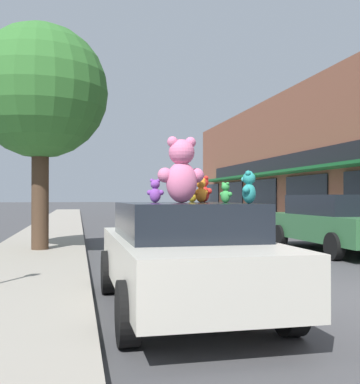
{
  "coord_description": "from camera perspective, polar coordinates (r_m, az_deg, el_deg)",
  "views": [
    {
      "loc": [
        -3.97,
        -6.07,
        1.43
      ],
      "look_at": [
        -2.15,
        2.48,
        1.52
      ],
      "focal_mm": 45.0,
      "sensor_mm": 36.0,
      "label": 1
    }
  ],
  "objects": [
    {
      "name": "street_tree",
      "position": [
        12.53,
        -16.21,
        11.28
      ],
      "size": [
        3.29,
        3.29,
        5.53
      ],
      "color": "#473323",
      "rests_on": "sidewalk_near"
    },
    {
      "name": "teddy_bear_orange",
      "position": [
        6.65,
        2.48,
        0.17
      ],
      "size": [
        0.26,
        0.19,
        0.34
      ],
      "rotation": [
        0.0,
        0.0,
        3.56
      ],
      "color": "orange",
      "rests_on": "plush_art_car"
    },
    {
      "name": "teddy_bear_teal",
      "position": [
        5.5,
        8.16,
        0.5
      ],
      "size": [
        0.23,
        0.27,
        0.37
      ],
      "rotation": [
        0.0,
        0.0,
        4.15
      ],
      "color": "teal",
      "rests_on": "plush_art_car"
    },
    {
      "name": "teddy_bear_yellow",
      "position": [
        6.89,
        1.45,
        0.02
      ],
      "size": [
        0.23,
        0.17,
        0.31
      ],
      "rotation": [
        0.0,
        0.0,
        2.76
      ],
      "color": "yellow",
      "rests_on": "plush_art_car"
    },
    {
      "name": "teddy_bear_giant",
      "position": [
        6.09,
        0.18,
        2.5
      ],
      "size": [
        0.62,
        0.39,
        0.84
      ],
      "rotation": [
        0.0,
        0.0,
        3.2
      ],
      "color": "pink",
      "rests_on": "plush_art_car"
    },
    {
      "name": "parked_car_far_center",
      "position": [
        13.11,
        17.92,
        -3.37
      ],
      "size": [
        1.95,
        4.75,
        1.49
      ],
      "color": "#336B3D",
      "rests_on": "ground_plane"
    },
    {
      "name": "teddy_bear_purple",
      "position": [
        6.49,
        -2.95,
        0.12
      ],
      "size": [
        0.24,
        0.17,
        0.32
      ],
      "rotation": [
        0.0,
        0.0,
        2.79
      ],
      "color": "purple",
      "rests_on": "plush_art_car"
    },
    {
      "name": "plush_art_car",
      "position": [
        6.09,
        0.32,
        -7.19
      ],
      "size": [
        1.89,
        4.19,
        1.36
      ],
      "rotation": [
        0.0,
        0.0,
        0.01
      ],
      "color": "beige",
      "rests_on": "ground_plane"
    },
    {
      "name": "teddy_bear_green",
      "position": [
        5.89,
        5.42,
        -0.11
      ],
      "size": [
        0.16,
        0.19,
        0.26
      ],
      "rotation": [
        0.0,
        0.0,
        2.1
      ],
      "color": "green",
      "rests_on": "plush_art_car"
    },
    {
      "name": "teddy_bear_red",
      "position": [
        6.89,
        2.82,
        0.31
      ],
      "size": [
        0.23,
        0.28,
        0.38
      ],
      "rotation": [
        0.0,
        0.0,
        2.13
      ],
      "color": "red",
      "rests_on": "plush_art_car"
    }
  ]
}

